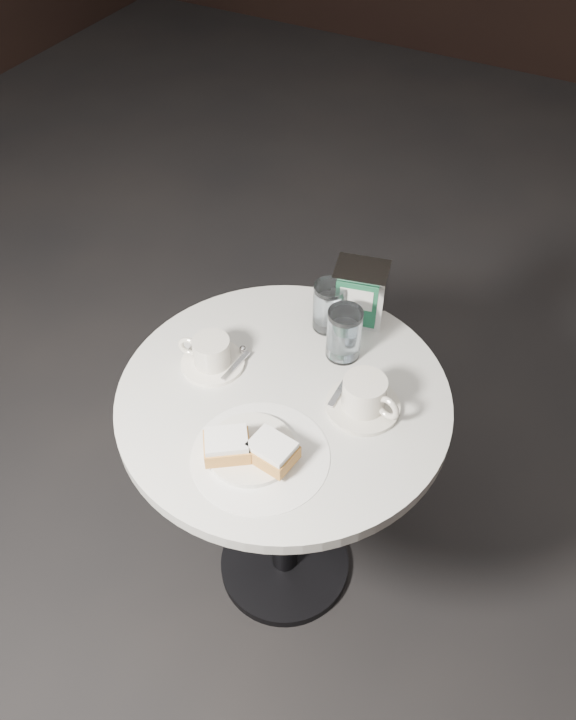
{
  "coord_description": "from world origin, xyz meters",
  "views": [
    {
      "loc": [
        0.46,
        -0.84,
        1.85
      ],
      "look_at": [
        0.0,
        0.02,
        0.83
      ],
      "focal_mm": 35.0,
      "sensor_mm": 36.0,
      "label": 1
    }
  ],
  "objects_px": {
    "coffee_cup_left": "(211,354)",
    "water_glass_left": "(329,307)",
    "napkin_dispenser": "(360,293)",
    "cafe_table": "(284,451)",
    "beignet_plate": "(250,449)",
    "water_glass_right": "(344,334)",
    "coffee_cup_right": "(365,397)"
  },
  "relations": [
    {
      "from": "beignet_plate",
      "to": "water_glass_left",
      "type": "bearing_deg",
      "value": 93.71
    },
    {
      "from": "water_glass_right",
      "to": "water_glass_left",
      "type": "bearing_deg",
      "value": 135.48
    },
    {
      "from": "coffee_cup_left",
      "to": "coffee_cup_right",
      "type": "relative_size",
      "value": 0.87
    },
    {
      "from": "napkin_dispenser",
      "to": "coffee_cup_right",
      "type": "bearing_deg",
      "value": -76.72
    },
    {
      "from": "cafe_table",
      "to": "coffee_cup_left",
      "type": "height_order",
      "value": "coffee_cup_left"
    },
    {
      "from": "beignet_plate",
      "to": "coffee_cup_right",
      "type": "relative_size",
      "value": 1.17
    },
    {
      "from": "cafe_table",
      "to": "coffee_cup_right",
      "type": "xyz_separation_m",
      "value": [
        0.16,
        0.04,
        0.23
      ]
    },
    {
      "from": "water_glass_left",
      "to": "water_glass_right",
      "type": "relative_size",
      "value": 0.96
    },
    {
      "from": "beignet_plate",
      "to": "coffee_cup_left",
      "type": "height_order",
      "value": "coffee_cup_left"
    },
    {
      "from": "coffee_cup_left",
      "to": "water_glass_right",
      "type": "height_order",
      "value": "water_glass_right"
    },
    {
      "from": "cafe_table",
      "to": "water_glass_left",
      "type": "relative_size",
      "value": 6.34
    },
    {
      "from": "cafe_table",
      "to": "napkin_dispenser",
      "type": "relative_size",
      "value": 5.45
    },
    {
      "from": "coffee_cup_left",
      "to": "coffee_cup_right",
      "type": "xyz_separation_m",
      "value": [
        0.34,
        0.04,
        0.0
      ]
    },
    {
      "from": "water_glass_left",
      "to": "water_glass_right",
      "type": "bearing_deg",
      "value": -44.52
    },
    {
      "from": "beignet_plate",
      "to": "water_glass_right",
      "type": "distance_m",
      "value": 0.34
    },
    {
      "from": "coffee_cup_left",
      "to": "water_glass_right",
      "type": "xyz_separation_m",
      "value": [
        0.24,
        0.16,
        0.03
      ]
    },
    {
      "from": "coffee_cup_left",
      "to": "cafe_table",
      "type": "bearing_deg",
      "value": -12.8
    },
    {
      "from": "cafe_table",
      "to": "coffee_cup_left",
      "type": "relative_size",
      "value": 4.61
    },
    {
      "from": "cafe_table",
      "to": "coffee_cup_right",
      "type": "height_order",
      "value": "coffee_cup_right"
    },
    {
      "from": "water_glass_left",
      "to": "coffee_cup_left",
      "type": "bearing_deg",
      "value": -126.6
    },
    {
      "from": "cafe_table",
      "to": "napkin_dispenser",
      "type": "height_order",
      "value": "napkin_dispenser"
    },
    {
      "from": "cafe_table",
      "to": "coffee_cup_right",
      "type": "bearing_deg",
      "value": 15.3
    },
    {
      "from": "coffee_cup_left",
      "to": "water_glass_left",
      "type": "bearing_deg",
      "value": 42.0
    },
    {
      "from": "coffee_cup_left",
      "to": "water_glass_right",
      "type": "distance_m",
      "value": 0.29
    },
    {
      "from": "water_glass_right",
      "to": "napkin_dispenser",
      "type": "bearing_deg",
      "value": 99.38
    },
    {
      "from": "cafe_table",
      "to": "napkin_dispenser",
      "type": "distance_m",
      "value": 0.4
    },
    {
      "from": "beignet_plate",
      "to": "water_glass_right",
      "type": "height_order",
      "value": "water_glass_right"
    },
    {
      "from": "water_glass_left",
      "to": "napkin_dispenser",
      "type": "xyz_separation_m",
      "value": [
        0.05,
        0.06,
        0.01
      ]
    },
    {
      "from": "coffee_cup_right",
      "to": "water_glass_left",
      "type": "height_order",
      "value": "water_glass_left"
    },
    {
      "from": "coffee_cup_right",
      "to": "water_glass_left",
      "type": "relative_size",
      "value": 1.58
    },
    {
      "from": "cafe_table",
      "to": "beignet_plate",
      "type": "bearing_deg",
      "value": -84.04
    },
    {
      "from": "cafe_table",
      "to": "napkin_dispenser",
      "type": "xyz_separation_m",
      "value": [
        0.04,
        0.29,
        0.27
      ]
    }
  ]
}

